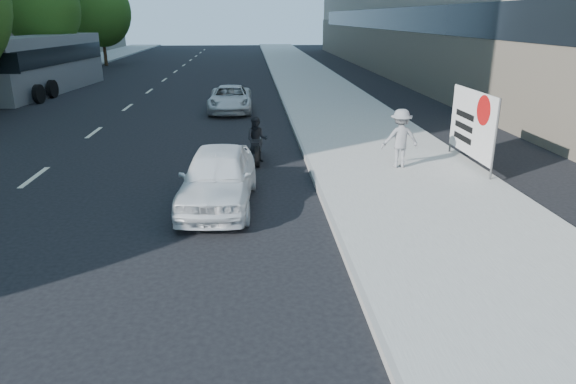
{
  "coord_description": "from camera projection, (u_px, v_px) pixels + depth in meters",
  "views": [
    {
      "loc": [
        -0.27,
        -6.51,
        4.35
      ],
      "look_at": [
        0.44,
        3.21,
        1.02
      ],
      "focal_mm": 32.0,
      "sensor_mm": 36.0,
      "label": 1
    }
  ],
  "objects": [
    {
      "name": "jogger",
      "position": [
        400.0,
        138.0,
        14.89
      ],
      "size": [
        1.13,
        0.68,
        1.71
      ],
      "primitive_type": "imported",
      "rotation": [
        0.0,
        0.0,
        3.18
      ],
      "color": "gray",
      "rests_on": "near_sidewalk"
    },
    {
      "name": "bus",
      "position": [
        43.0,
        64.0,
        30.8
      ],
      "size": [
        3.76,
        12.27,
        3.3
      ],
      "rotation": [
        0.0,
        0.0,
        -0.1
      ],
      "color": "slate",
      "rests_on": "ground"
    },
    {
      "name": "white_sedan_far",
      "position": [
        230.0,
        99.0,
        24.71
      ],
      "size": [
        2.03,
        4.38,
        1.21
      ],
      "primitive_type": "imported",
      "rotation": [
        0.0,
        0.0,
        -0.0
      ],
      "color": "silver",
      "rests_on": "ground"
    },
    {
      "name": "tree_far_d",
      "position": [
        42.0,
        8.0,
        33.35
      ],
      "size": [
        4.8,
        4.8,
        7.65
      ],
      "color": "#382616",
      "rests_on": "ground"
    },
    {
      "name": "motorcycle",
      "position": [
        257.0,
        142.0,
        16.08
      ],
      "size": [
        0.74,
        2.05,
        1.42
      ],
      "rotation": [
        0.0,
        0.0,
        -0.1
      ],
      "color": "black",
      "rests_on": "ground"
    },
    {
      "name": "near_sidewalk",
      "position": [
        333.0,
        103.0,
        26.69
      ],
      "size": [
        5.0,
        120.0,
        0.15
      ],
      "primitive_type": "cube",
      "color": "gray",
      "rests_on": "ground"
    },
    {
      "name": "white_sedan_near",
      "position": [
        218.0,
        177.0,
        12.31
      ],
      "size": [
        1.94,
        4.26,
        1.42
      ],
      "primitive_type": "imported",
      "rotation": [
        0.0,
        0.0,
        -0.07
      ],
      "color": "white",
      "rests_on": "ground"
    },
    {
      "name": "ground",
      "position": [
        274.0,
        328.0,
        7.57
      ],
      "size": [
        160.0,
        160.0,
        0.0
      ],
      "primitive_type": "plane",
      "color": "black",
      "rests_on": "ground"
    },
    {
      "name": "tree_far_e",
      "position": [
        100.0,
        12.0,
        46.6
      ],
      "size": [
        5.4,
        5.4,
        7.89
      ],
      "color": "#382616",
      "rests_on": "ground"
    },
    {
      "name": "protest_banner",
      "position": [
        472.0,
        123.0,
        14.99
      ],
      "size": [
        0.08,
        3.06,
        2.2
      ],
      "color": "#4C4C4C",
      "rests_on": "near_sidewalk"
    }
  ]
}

